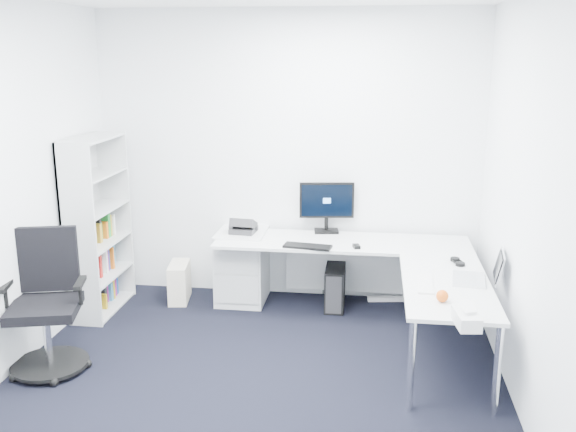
# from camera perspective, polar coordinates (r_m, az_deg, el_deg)

# --- Properties ---
(ground) EXTENTS (4.20, 4.20, 0.00)m
(ground) POSITION_cam_1_polar(r_m,az_deg,el_deg) (4.53, -3.83, -16.29)
(ground) COLOR black
(wall_back) EXTENTS (3.60, 0.02, 2.70)m
(wall_back) POSITION_cam_1_polar(r_m,az_deg,el_deg) (6.04, -0.07, 5.25)
(wall_back) COLOR white
(wall_back) RESTS_ON ground
(wall_front) EXTENTS (3.60, 0.02, 2.70)m
(wall_front) POSITION_cam_1_polar(r_m,az_deg,el_deg) (2.12, -16.11, -12.99)
(wall_front) COLOR white
(wall_front) RESTS_ON ground
(wall_right) EXTENTS (0.02, 4.20, 2.70)m
(wall_right) POSITION_cam_1_polar(r_m,az_deg,el_deg) (4.05, 21.62, -0.31)
(wall_right) COLOR white
(wall_right) RESTS_ON ground
(l_desk) EXTENTS (2.27, 1.27, 0.66)m
(l_desk) POSITION_cam_1_polar(r_m,az_deg,el_deg) (5.58, 4.59, -6.41)
(l_desk) COLOR silver
(l_desk) RESTS_ON ground
(drawer_pedestal) EXTENTS (0.45, 0.55, 0.68)m
(drawer_pedestal) POSITION_cam_1_polar(r_m,az_deg,el_deg) (6.12, -4.05, -4.40)
(drawer_pedestal) COLOR silver
(drawer_pedestal) RESTS_ON ground
(bookshelf) EXTENTS (0.31, 0.80, 1.60)m
(bookshelf) POSITION_cam_1_polar(r_m,az_deg,el_deg) (5.99, -16.53, -0.83)
(bookshelf) COLOR silver
(bookshelf) RESTS_ON ground
(task_chair) EXTENTS (0.72, 0.72, 1.05)m
(task_chair) POSITION_cam_1_polar(r_m,az_deg,el_deg) (5.04, -20.86, -7.35)
(task_chair) COLOR black
(task_chair) RESTS_ON ground
(black_pc_tower) EXTENTS (0.18, 0.40, 0.39)m
(black_pc_tower) POSITION_cam_1_polar(r_m,az_deg,el_deg) (5.98, 4.20, -6.35)
(black_pc_tower) COLOR black
(black_pc_tower) RESTS_ON ground
(beige_pc_tower) EXTENTS (0.23, 0.40, 0.36)m
(beige_pc_tower) POSITION_cam_1_polar(r_m,az_deg,el_deg) (6.23, -9.63, -5.80)
(beige_pc_tower) COLOR beige
(beige_pc_tower) RESTS_ON ground
(power_strip) EXTENTS (0.36, 0.12, 0.04)m
(power_strip) POSITION_cam_1_polar(r_m,az_deg,el_deg) (6.25, 8.73, -7.28)
(power_strip) COLOR silver
(power_strip) RESTS_ON ground
(monitor) EXTENTS (0.53, 0.23, 0.49)m
(monitor) POSITION_cam_1_polar(r_m,az_deg,el_deg) (5.99, 3.46, 0.82)
(monitor) COLOR black
(monitor) RESTS_ON l_desk
(black_keyboard) EXTENTS (0.43, 0.20, 0.02)m
(black_keyboard) POSITION_cam_1_polar(r_m,az_deg,el_deg) (5.56, 1.75, -2.71)
(black_keyboard) COLOR black
(black_keyboard) RESTS_ON l_desk
(mouse) EXTENTS (0.07, 0.10, 0.03)m
(mouse) POSITION_cam_1_polar(r_m,az_deg,el_deg) (5.58, 6.10, -2.70)
(mouse) COLOR black
(mouse) RESTS_ON l_desk
(desk_phone) EXTENTS (0.24, 0.24, 0.16)m
(desk_phone) POSITION_cam_1_polar(r_m,az_deg,el_deg) (5.96, -3.99, -0.91)
(desk_phone) COLOR #29292B
(desk_phone) RESTS_ON l_desk
(laptop) EXTENTS (0.38, 0.37, 0.24)m
(laptop) POSITION_cam_1_polar(r_m,az_deg,el_deg) (4.92, 15.86, -4.21)
(laptop) COLOR silver
(laptop) RESTS_ON l_desk
(white_keyboard) EXTENTS (0.12, 0.40, 0.01)m
(white_keyboard) POSITION_cam_1_polar(r_m,az_deg,el_deg) (4.79, 12.07, -5.92)
(white_keyboard) COLOR silver
(white_keyboard) RESTS_ON l_desk
(headphones) EXTENTS (0.15, 0.20, 0.05)m
(headphones) POSITION_cam_1_polar(r_m,az_deg,el_deg) (5.32, 14.85, -3.85)
(headphones) COLOR black
(headphones) RESTS_ON l_desk
(orange_fruit) EXTENTS (0.08, 0.08, 0.08)m
(orange_fruit) POSITION_cam_1_polar(r_m,az_deg,el_deg) (4.49, 13.55, -6.93)
(orange_fruit) COLOR #DB5813
(orange_fruit) RESTS_ON l_desk
(tissue_box) EXTENTS (0.16, 0.27, 0.09)m
(tissue_box) POSITION_cam_1_polar(r_m,az_deg,el_deg) (4.16, 15.57, -8.81)
(tissue_box) COLOR silver
(tissue_box) RESTS_ON l_desk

